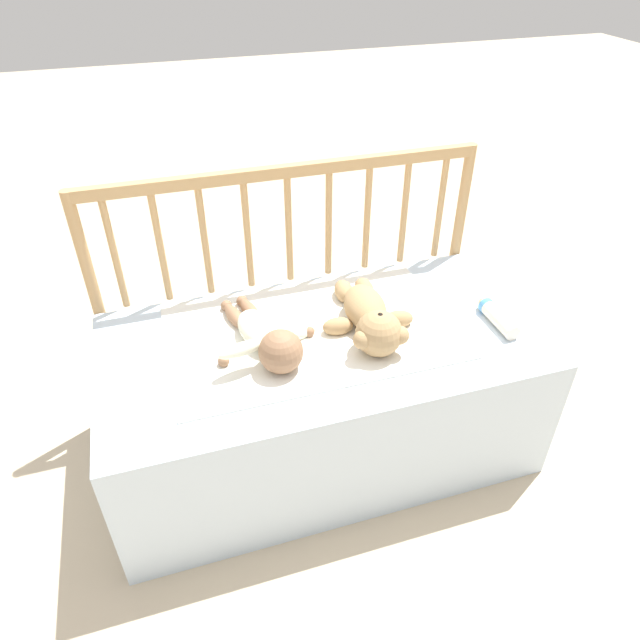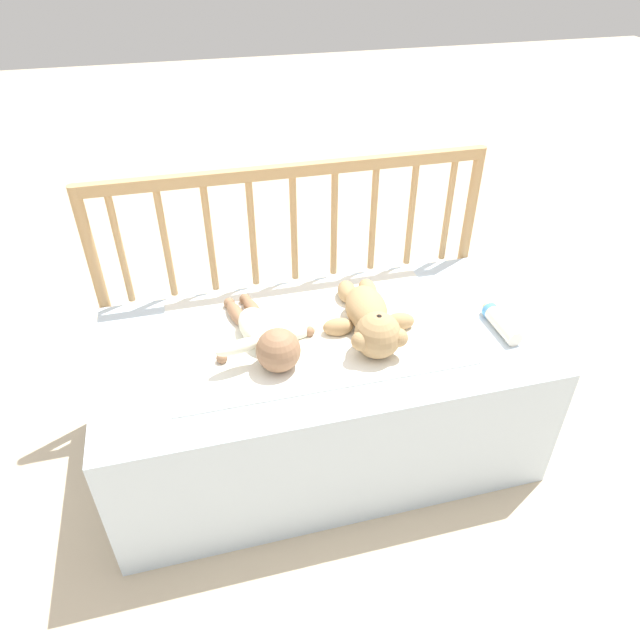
{
  "view_description": "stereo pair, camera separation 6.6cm",
  "coord_description": "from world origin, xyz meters",
  "views": [
    {
      "loc": [
        -0.39,
        -1.25,
        1.48
      ],
      "look_at": [
        0.0,
        0.01,
        0.51
      ],
      "focal_mm": 32.0,
      "sensor_mm": 36.0,
      "label": 1
    },
    {
      "loc": [
        -0.33,
        -1.27,
        1.48
      ],
      "look_at": [
        0.0,
        0.01,
        0.51
      ],
      "focal_mm": 32.0,
      "sensor_mm": 36.0,
      "label": 2
    }
  ],
  "objects": [
    {
      "name": "blanket",
      "position": [
        -0.02,
        0.04,
        0.45
      ],
      "size": [
        0.84,
        0.53,
        0.01
      ],
      "color": "white",
      "rests_on": "crib_mattress"
    },
    {
      "name": "teddy_bear",
      "position": [
        0.15,
        -0.01,
        0.5
      ],
      "size": [
        0.28,
        0.4,
        0.14
      ],
      "color": "tan",
      "rests_on": "crib_mattress"
    },
    {
      "name": "baby",
      "position": [
        -0.16,
        -0.0,
        0.49
      ],
      "size": [
        0.31,
        0.41,
        0.12
      ],
      "color": "#EAEACC",
      "rests_on": "crib_mattress"
    },
    {
      "name": "crib_mattress",
      "position": [
        0.0,
        0.0,
        0.22
      ],
      "size": [
        1.29,
        0.66,
        0.45
      ],
      "color": "silver",
      "rests_on": "ground_plane"
    },
    {
      "name": "crib_rail",
      "position": [
        0.0,
        0.35,
        0.6
      ],
      "size": [
        1.29,
        0.04,
        0.85
      ],
      "color": "tan",
      "rests_on": "ground_plane"
    },
    {
      "name": "baby_bottle",
      "position": [
        0.53,
        -0.08,
        0.47
      ],
      "size": [
        0.05,
        0.18,
        0.05
      ],
      "color": "#F4E5CC",
      "rests_on": "crib_mattress"
    },
    {
      "name": "ground_plane",
      "position": [
        0.0,
        0.0,
        0.0
      ],
      "size": [
        12.0,
        12.0,
        0.0
      ],
      "primitive_type": "plane",
      "color": "#C6B293"
    }
  ]
}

